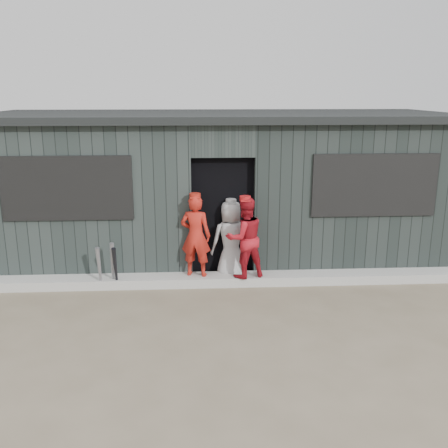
{
  "coord_description": "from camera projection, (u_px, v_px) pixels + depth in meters",
  "views": [
    {
      "loc": [
        -0.41,
        -5.64,
        2.99
      ],
      "look_at": [
        0.0,
        1.8,
        1.0
      ],
      "focal_mm": 40.0,
      "sensor_mm": 36.0,
      "label": 1
    }
  ],
  "objects": [
    {
      "name": "ground",
      "position": [
        232.0,
        338.0,
        6.24
      ],
      "size": [
        80.0,
        80.0,
        0.0
      ],
      "primitive_type": "plane",
      "color": "brown",
      "rests_on": "ground"
    },
    {
      "name": "dugout",
      "position": [
        219.0,
        186.0,
        9.29
      ],
      "size": [
        8.3,
        3.3,
        2.62
      ],
      "color": "black",
      "rests_on": "ground"
    },
    {
      "name": "curb",
      "position": [
        224.0,
        279.0,
        7.98
      ],
      "size": [
        8.0,
        0.36,
        0.15
      ],
      "primitive_type": "cube",
      "color": "#A2A29D",
      "rests_on": "ground"
    },
    {
      "name": "bat_left",
      "position": [
        113.0,
        265.0,
        7.71
      ],
      "size": [
        0.12,
        0.21,
        0.77
      ],
      "primitive_type": "cone",
      "rotation": [
        0.17,
        0.0,
        0.27
      ],
      "color": "gray",
      "rests_on": "ground"
    },
    {
      "name": "bat_right",
      "position": [
        116.0,
        268.0,
        7.63
      ],
      "size": [
        0.09,
        0.31,
        0.73
      ],
      "primitive_type": "cone",
      "rotation": [
        0.33,
        0.0,
        0.06
      ],
      "color": "black",
      "rests_on": "ground"
    },
    {
      "name": "player_red_right",
      "position": [
        245.0,
        238.0,
        7.74
      ],
      "size": [
        0.74,
        0.65,
        1.27
      ],
      "primitive_type": "imported",
      "rotation": [
        0.0,
        0.0,
        3.45
      ],
      "color": "#A7141F",
      "rests_on": "curb"
    },
    {
      "name": "player_grey_back",
      "position": [
        231.0,
        240.0,
        8.07
      ],
      "size": [
        0.72,
        0.56,
        1.31
      ],
      "primitive_type": "imported",
      "rotation": [
        0.0,
        0.0,
        3.38
      ],
      "color": "#A8A8A8",
      "rests_on": "ground"
    },
    {
      "name": "player_red_left",
      "position": [
        196.0,
        236.0,
        7.8
      ],
      "size": [
        0.53,
        0.41,
        1.3
      ],
      "primitive_type": "imported",
      "rotation": [
        0.0,
        0.0,
        2.91
      ],
      "color": "#B42016",
      "rests_on": "curb"
    },
    {
      "name": "bat_mid",
      "position": [
        99.0,
        269.0,
        7.64
      ],
      "size": [
        0.08,
        0.18,
        0.72
      ],
      "primitive_type": "cone",
      "rotation": [
        0.15,
        0.0,
        -0.07
      ],
      "color": "gray",
      "rests_on": "ground"
    }
  ]
}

